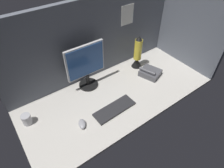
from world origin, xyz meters
TOP-DOWN VIEW (x-y plane):
  - ground_plane at (0.00, 0.00)cm, footprint 180.00×80.00cm
  - cubicle_wall_back at (0.05, 37.50)cm, footprint 180.00×5.50cm
  - cubicle_wall_side at (87.50, 0.00)cm, footprint 5.00×80.00cm
  - monitor at (-18.11, 25.12)cm, footprint 36.93×18.00cm
  - keyboard at (-15.92, -14.90)cm, footprint 37.49×14.48cm
  - mouse at (-45.94, -12.70)cm, footprint 8.54×10.94cm
  - mug_steel at (-79.75, 14.62)cm, footprint 7.42×7.42cm
  - lava_lamp at (39.62, 20.56)cm, footprint 10.89×10.89cm
  - desk_phone at (40.59, 1.06)cm, footprint 22.24×23.49cm

SIDE VIEW (x-z plane):
  - ground_plane at x=0.00cm, z-range -3.00..0.00cm
  - keyboard at x=-15.92cm, z-range 0.00..2.00cm
  - mouse at x=-45.94cm, z-range 0.00..3.40cm
  - desk_phone at x=40.59cm, z-range -1.21..7.59cm
  - mug_steel at x=-79.75cm, z-range 0.00..9.10cm
  - lava_lamp at x=39.62cm, z-range -2.87..32.78cm
  - monitor at x=-18.11cm, z-range 1.85..45.55cm
  - cubicle_wall_side at x=87.50cm, z-range 0.00..76.21cm
  - cubicle_wall_back at x=0.05cm, z-range 0.02..76.23cm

